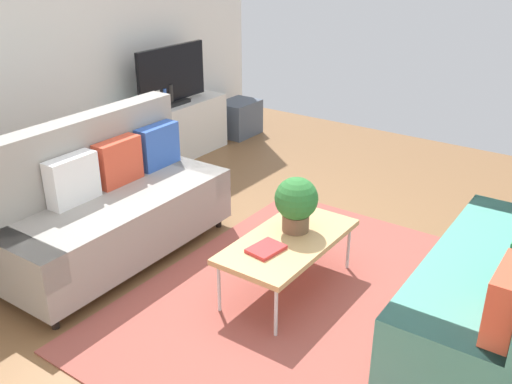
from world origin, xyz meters
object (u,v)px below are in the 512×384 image
Objects in this scene: potted_plant at (296,202)px; bottle_1 at (165,98)px; vase_0 at (130,109)px; coffee_table at (288,242)px; couch_green at (512,282)px; table_book_0 at (266,249)px; tv at (172,76)px; bottle_2 at (171,95)px; tv_console at (174,131)px; storage_trunk at (239,118)px; vase_1 at (140,104)px; couch_beige at (108,203)px; bottle_0 at (158,100)px.

potted_plant is 1.91× the size of bottle_1.
coffee_table is at bearing -110.37° from vase_0.
coffee_table is at bearing 100.37° from couch_green.
bottle_1 reaches higher than table_book_0.
bottle_2 is (-0.06, -0.02, -0.19)m from tv.
storage_trunk is at bearing -5.19° from tv_console.
vase_1 is (1.10, 2.57, 0.33)m from coffee_table.
couch_green reaches higher than bottle_2.
bottle_1 is at bearing 63.08° from potted_plant.
couch_beige is 1.37× the size of tv_console.
couch_beige is at bearing -150.77° from tv.
couch_green is at bearing -78.71° from coffee_table.
potted_plant is at bearing -119.48° from tv.
tv_console is 0.70m from vase_0.
couch_green is 1.37× the size of tv_console.
tv is 5.90× the size of vase_1.
coffee_table is (0.39, -1.42, -0.06)m from couch_beige.
tv_console is 0.45m from bottle_1.
tv is (1.53, 2.50, 0.56)m from coffee_table.
couch_beige is 3.19m from storage_trunk.
bottle_2 reaches higher than storage_trunk.
coffee_table is 4.58× the size of table_book_0.
storage_trunk is at bearing 43.76° from potted_plant.
bottle_1 is at bearing -149.96° from couch_beige.
storage_trunk is 2.46× the size of bottle_1.
bottle_1 is (1.10, 3.90, 0.30)m from couch_green.
couch_beige is 1.00× the size of couch_green.
tv_console is 5.83× the size of table_book_0.
vase_1 is 0.79× the size of bottle_0.
bottle_2 reaches higher than bottle_0.
tv is at bearing 175.84° from storage_trunk.
tv reaches higher than bottle_2.
storage_trunk is (3.02, 1.00, -0.23)m from couch_beige.
couch_beige is 7.96× the size of table_book_0.
bottle_2 is at bearing -9.76° from vase_0.
tv_console is (1.53, 2.52, -0.07)m from coffee_table.
bottle_1 is (1.77, 1.06, 0.29)m from couch_beige.
bottle_0 reaches higher than vase_0.
vase_0 is (-1.68, 0.15, 0.49)m from storage_trunk.
bottle_0 is at bearing -26.48° from vase_1.
vase_0 is 0.78× the size of vase_1.
potted_plant is 2.39× the size of vase_1.
storage_trunk is at bearing -4.16° from tv.
table_book_0 is at bearing -117.62° from vase_1.
potted_plant is at bearing -110.69° from vase_1.
couch_green is 4.09m from bottle_2.
bottle_2 reaches higher than vase_0.
vase_1 reaches higher than tv_console.
tv is 0.50m from vase_1.
bottle_0 is 0.20m from bottle_2.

